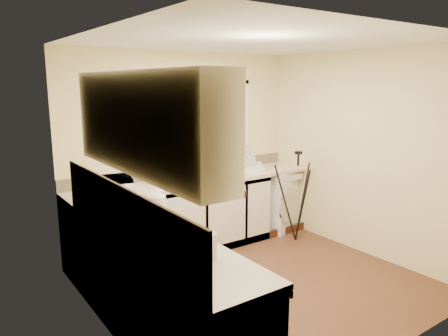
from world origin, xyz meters
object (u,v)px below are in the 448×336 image
Objects in this scene: dish_rack at (247,168)px; cup_left at (175,239)px; plant_d at (219,151)px; soap_bottle_clear at (247,151)px; microwave at (115,193)px; laptop at (170,179)px; plant_b at (185,155)px; steel_jar at (158,235)px; plant_a at (162,158)px; kettle at (155,210)px; cup_back at (258,165)px; soap_bottle_green at (240,149)px; tripod at (297,196)px; washing_machine at (274,199)px; glass_jug at (208,246)px.

cup_left is (-2.10, -1.80, 0.02)m from dish_rack.
soap_bottle_clear is at bearing 2.72° from plant_d.
plant_d is (1.75, 0.78, 0.13)m from microwave.
plant_b is (0.36, 0.25, 0.22)m from laptop.
plant_a reaches higher than steel_jar.
cup_back is at bearing 30.41° from kettle.
laptop is 1.43m from kettle.
plant_b is at bearing -0.14° from plant_a.
plant_a is at bearing 60.72° from kettle.
soap_bottle_green reaches higher than soap_bottle_clear.
plant_a is (-1.58, 0.74, 0.57)m from tripod.
cup_left is at bearing -136.81° from soap_bottle_green.
plant_b is (-1.26, 0.74, 0.58)m from tripod.
dish_rack is at bearing 32.72° from kettle.
cup_back is at bearing 38.17° from cup_left.
plant_a is 0.84m from plant_d.
steel_jar is 2.86m from soap_bottle_green.
plant_a is 1.33m from soap_bottle_clear.
dish_rack is 1.22m from plant_a.
steel_jar is 0.40× the size of plant_b.
tripod is at bearing 23.23° from steel_jar.
plant_d reaches higher than soap_bottle_green.
microwave reaches higher than washing_machine.
laptop is 1.26× the size of plant_b.
kettle reaches higher than glass_jug.
glass_jug is at bearing -126.26° from plant_d.
soap_bottle_green reaches higher than kettle.
dish_rack is 1.74× the size of soap_bottle_green.
microwave is 2.25m from soap_bottle_green.
soap_bottle_green is (-0.48, 0.19, 0.74)m from washing_machine.
laptop is 3.16× the size of steel_jar.
plant_d is at bearing -0.55° from plant_b.
soap_bottle_clear is 1.42× the size of cup_back.
microwave is at bearing -164.86° from cup_back.
microwave is 1.92m from plant_d.
soap_bottle_clear reaches higher than laptop.
cup_left is (-0.88, -1.72, -0.01)m from laptop.
soap_bottle_clear is at bearing 41.55° from cup_left.
microwave is at bearing 92.53° from glass_jug.
dish_rack is at bearing -91.86° from soap_bottle_green.
glass_jug is (-2.42, -1.56, 0.38)m from tripod.
plant_a is at bearing 179.60° from plant_d.
cup_back is 2.93m from cup_left.
glass_jug is at bearing -115.46° from dish_rack.
microwave is 1.46m from plant_b.
washing_machine is 8.39× the size of steel_jar.
tripod is at bearing -71.63° from cup_back.
tripod is 11.26× the size of cup_left.
plant_a reaches higher than microwave.
kettle is 2.21m from plant_d.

